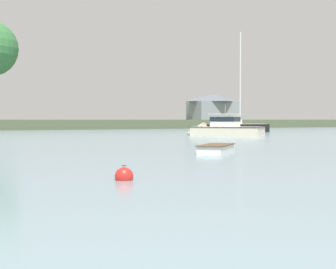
% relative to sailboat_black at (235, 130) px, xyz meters
% --- Properties ---
extents(sailboat_black, '(8.83, 2.75, 13.16)m').
position_rel_sailboat_black_xyz_m(sailboat_black, '(0.00, 0.00, 0.00)').
color(sailboat_black, black).
rests_on(sailboat_black, ground).
extents(cruiser_cream, '(6.47, 7.77, 3.92)m').
position_rel_sailboat_black_xyz_m(cruiser_cream, '(-9.11, -9.97, 0.19)').
color(cruiser_cream, beige).
rests_on(cruiser_cream, ground).
extents(dinghy_white, '(3.03, 2.95, 0.56)m').
position_rel_sailboat_black_xyz_m(dinghy_white, '(-22.92, -30.19, -0.14)').
color(dinghy_white, white).
rests_on(dinghy_white, ground).
extents(mooring_buoy_red, '(0.50, 0.50, 0.55)m').
position_rel_sailboat_black_xyz_m(mooring_buoy_red, '(-30.73, -37.58, -0.19)').
color(mooring_buoy_red, red).
rests_on(mooring_buoy_red, ground).
extents(cottage_near_water, '(11.82, 7.22, 5.80)m').
position_rel_sailboat_black_xyz_m(cottage_near_water, '(25.76, 43.92, 4.25)').
color(cottage_near_water, gray).
rests_on(cottage_near_water, far_shore_bank).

